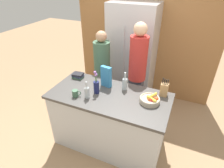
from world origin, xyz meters
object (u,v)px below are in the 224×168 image
object	(u,v)px
bottle_oil	(87,92)
coffee_mug	(75,93)
person_at_sink	(102,69)
flower_vase	(96,86)
book_stack	(78,76)
knife_block	(164,89)
fruit_bowl	(150,100)
bottle_vinegar	(125,83)
cereal_box	(106,77)
person_in_blue	(137,69)
refrigerator	(132,55)

from	to	relation	value
bottle_oil	coffee_mug	bearing A→B (deg)	-166.11
person_at_sink	flower_vase	bearing A→B (deg)	-55.61
flower_vase	book_stack	xyz separation A→B (m)	(-0.47, 0.26, -0.08)
knife_block	person_at_sink	xyz separation A→B (m)	(-1.16, 0.44, -0.13)
flower_vase	person_at_sink	bearing A→B (deg)	110.73
fruit_bowl	bottle_vinegar	xyz separation A→B (m)	(-0.42, 0.17, 0.06)
fruit_bowl	cereal_box	size ratio (longest dim) A/B	0.83
book_stack	fruit_bowl	bearing A→B (deg)	-8.50
fruit_bowl	cereal_box	xyz separation A→B (m)	(-0.70, 0.14, 0.11)
cereal_box	person_in_blue	world-z (taller)	person_in_blue
bottle_oil	person_at_sink	world-z (taller)	person_at_sink
fruit_bowl	bottle_vinegar	distance (m)	0.45
flower_vase	book_stack	bearing A→B (deg)	151.14
refrigerator	fruit_bowl	distance (m)	1.49
refrigerator	cereal_box	xyz separation A→B (m)	(-0.00, -1.18, 0.11)
refrigerator	cereal_box	bearing A→B (deg)	-90.21
book_stack	person_in_blue	distance (m)	0.97
cereal_box	coffee_mug	size ratio (longest dim) A/B	2.75
book_stack	coffee_mug	bearing A→B (deg)	-60.98
refrigerator	coffee_mug	world-z (taller)	refrigerator
refrigerator	book_stack	distance (m)	1.25
book_stack	bottle_vinegar	distance (m)	0.81
flower_vase	bottle_vinegar	distance (m)	0.41
coffee_mug	cereal_box	bearing A→B (deg)	56.77
bottle_vinegar	person_in_blue	bearing A→B (deg)	85.81
bottle_oil	bottle_vinegar	world-z (taller)	bottle_vinegar
bottle_vinegar	fruit_bowl	bearing A→B (deg)	-22.00
knife_block	person_in_blue	world-z (taller)	person_in_blue
bottle_vinegar	person_in_blue	world-z (taller)	person_in_blue
refrigerator	fruit_bowl	xyz separation A→B (m)	(0.69, -1.32, -0.00)
knife_block	coffee_mug	bearing A→B (deg)	-155.11
flower_vase	book_stack	distance (m)	0.55
bottle_oil	flower_vase	bearing A→B (deg)	68.66
bottle_oil	person_in_blue	xyz separation A→B (m)	(0.43, 0.89, 0.00)
book_stack	cereal_box	bearing A→B (deg)	-4.66
refrigerator	fruit_bowl	size ratio (longest dim) A/B	7.41
refrigerator	person_in_blue	xyz separation A→B (m)	(0.31, -0.66, 0.05)
cereal_box	person_in_blue	size ratio (longest dim) A/B	0.18
book_stack	person_at_sink	distance (m)	0.53
knife_block	cereal_box	size ratio (longest dim) A/B	0.83
knife_block	person_at_sink	distance (m)	1.25
knife_block	bottle_vinegar	world-z (taller)	bottle_vinegar
fruit_bowl	bottle_oil	world-z (taller)	bottle_oil
knife_block	bottle_oil	world-z (taller)	knife_block
knife_block	person_in_blue	size ratio (longest dim) A/B	0.15
coffee_mug	bottle_oil	distance (m)	0.17
flower_vase	person_in_blue	size ratio (longest dim) A/B	0.19
coffee_mug	bottle_vinegar	world-z (taller)	bottle_vinegar
refrigerator	bottle_oil	distance (m)	1.56
refrigerator	flower_vase	world-z (taller)	refrigerator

